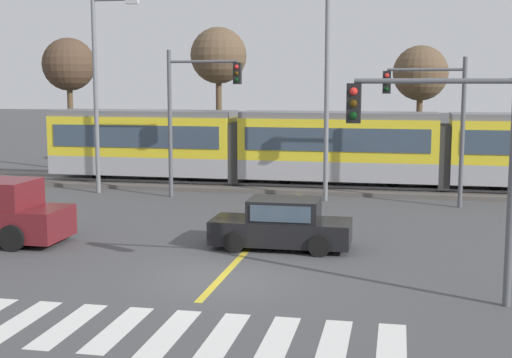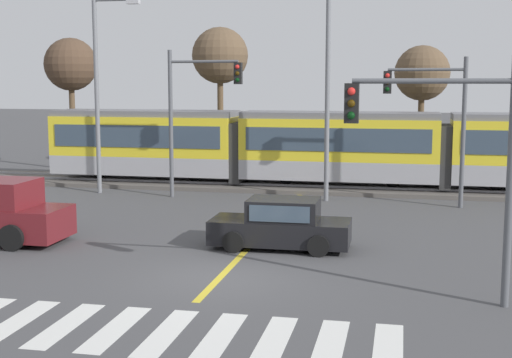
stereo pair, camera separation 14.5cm
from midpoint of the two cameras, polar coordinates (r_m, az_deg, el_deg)
The scene contains 23 objects.
ground_plane at distance 18.57m, azimuth -3.01°, elevation -7.88°, with size 200.00×200.00×0.00m, color #474749.
track_bed at distance 33.66m, azimuth 3.82°, elevation -0.61°, with size 120.00×4.00×0.18m, color #56514C.
rail_near at distance 32.93m, azimuth 3.65°, elevation -0.55°, with size 120.00×0.08×0.10m, color #939399.
rail_far at distance 34.34m, azimuth 3.99°, elevation -0.20°, with size 120.00×0.08×0.10m, color #939399.
light_rail_tram at distance 33.24m, azimuth 6.47°, elevation 2.65°, with size 28.00×2.64×3.43m.
crosswalk_stripe_1 at distance 16.10m, azimuth -18.62°, elevation -10.78°, with size 0.56×2.80×0.01m, color silver.
crosswalk_stripe_2 at distance 15.59m, azimuth -15.05°, elevation -11.24°, with size 0.56×2.80×0.01m, color silver.
crosswalk_stripe_3 at distance 15.16m, azimuth -11.24°, elevation -11.68°, with size 0.56×2.80×0.01m, color silver.
crosswalk_stripe_4 at distance 14.78m, azimuth -7.21°, elevation -12.10°, with size 0.56×2.80×0.01m, color silver.
crosswalk_stripe_5 at distance 14.49m, azimuth -2.98°, elevation -12.47°, with size 0.56×2.80×0.01m, color silver.
crosswalk_stripe_6 at distance 14.27m, azimuth 1.41°, elevation -12.78°, with size 0.56×2.80×0.01m, color silver.
crosswalk_stripe_7 at distance 14.14m, azimuth 5.92°, elevation -13.03°, with size 0.56×2.80×0.01m, color silver.
crosswalk_stripe_8 at distance 14.09m, azimuth 10.50°, elevation -13.20°, with size 0.56×2.80×0.01m, color silver.
lane_centre_line at distance 24.03m, azimuth 0.51°, elevation -4.23°, with size 0.20×15.85×0.01m, color gold.
sedan_crossing at distance 21.58m, azimuth 1.87°, elevation -3.73°, with size 4.22×1.96×1.52m.
traffic_light_far_right at distance 29.25m, azimuth 14.02°, elevation 5.39°, with size 3.25×0.38×5.97m.
traffic_light_far_left at distance 30.71m, azimuth -5.22°, elevation 6.12°, with size 3.25×0.38×6.34m.
traffic_light_near_right at distance 16.41m, azimuth 15.18°, elevation 2.75°, with size 3.75×0.38×5.58m.
street_lamp_west at distance 32.63m, azimuth -12.54°, elevation 7.53°, with size 2.20×0.28×8.74m.
street_lamp_centre at distance 29.90m, azimuth 6.01°, elevation 7.91°, with size 2.51×0.28×8.92m.
bare_tree_far_west at distance 41.69m, azimuth -14.84°, elevation 8.77°, with size 2.95×2.95×7.43m.
bare_tree_west at distance 38.81m, azimuth -3.12°, elevation 9.74°, with size 3.02×3.02×7.90m.
bare_tree_east at distance 38.92m, azimuth 12.92°, elevation 8.18°, with size 2.90×2.90×6.89m.
Camera 1 is at (4.52, -17.29, 5.03)m, focal length 50.00 mm.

